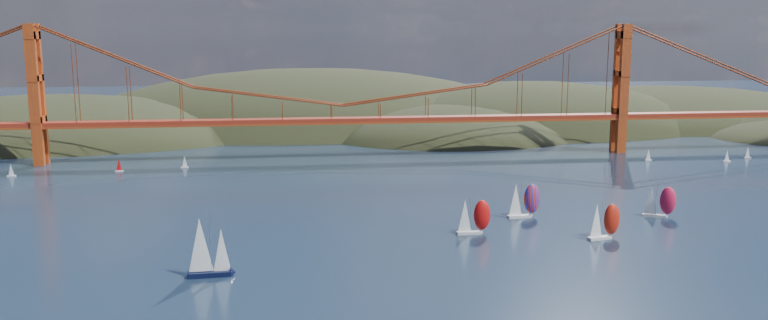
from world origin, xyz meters
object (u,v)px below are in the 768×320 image
at_px(sloop_navy, 207,248).
at_px(racer_1, 604,221).
at_px(racer_rwb, 523,200).
at_px(racer_2, 659,201).
at_px(racer_0, 473,216).

distance_m(sloop_navy, racer_1, 98.80).
bearing_deg(racer_rwb, racer_1, -66.31).
xyz_separation_m(sloop_navy, racer_1, (97.35, 16.78, -1.53)).
bearing_deg(sloop_navy, racer_2, 12.88).
height_order(racer_0, racer_2, racer_0).
distance_m(racer_1, racer_rwb, 27.53).
bearing_deg(racer_1, racer_rwb, 106.51).
distance_m(sloop_navy, racer_0, 70.37).
distance_m(racer_2, racer_rwb, 38.71).
relative_size(racer_2, racer_rwb, 0.93).
bearing_deg(racer_0, racer_rwb, 37.49).
relative_size(racer_1, racer_2, 1.01).
xyz_separation_m(sloop_navy, racer_0, (65.47, 25.77, -1.55)).
bearing_deg(racer_2, racer_0, -145.03).
bearing_deg(racer_2, racer_1, -117.54).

